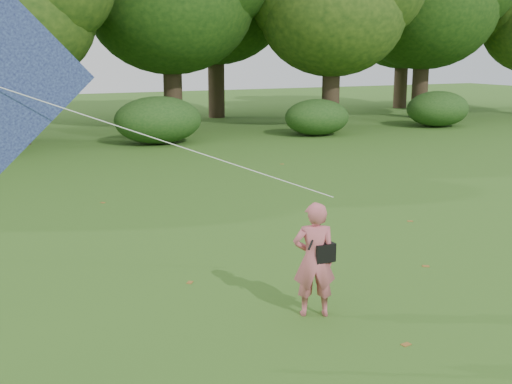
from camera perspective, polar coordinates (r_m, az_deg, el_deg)
name	(u,v)px	position (r m, az deg, el deg)	size (l,w,h in m)	color
ground	(344,329)	(8.79, 7.83, -11.97)	(100.00, 100.00, 0.00)	#265114
man_kite_flyer	(314,259)	(8.89, 5.20, -5.99)	(0.59, 0.39, 1.62)	#C55C68
crossbody_bag	(323,251)	(8.89, 5.96, -5.28)	(0.43, 0.20, 0.68)	black
tree_line	(92,5)	(30.21, -14.39, 15.84)	(54.70, 15.30, 9.48)	#3A2D1E
shrub_band	(63,128)	(24.68, -16.79, 5.50)	(39.15, 3.22, 1.88)	#264919
fallen_leaves	(320,276)	(10.66, 5.68, -7.40)	(11.08, 15.36, 0.01)	brown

